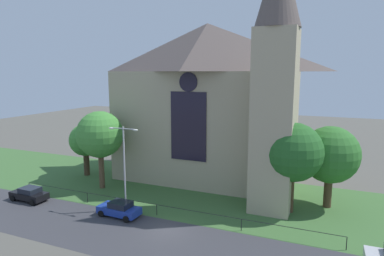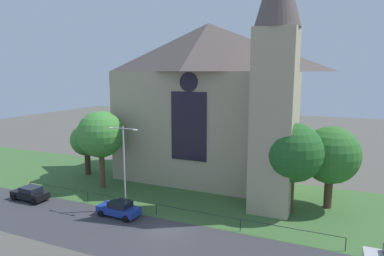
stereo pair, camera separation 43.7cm
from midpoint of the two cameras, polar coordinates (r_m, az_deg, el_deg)
name	(u,v)px [view 1 (the left image)]	position (r m, az deg, el deg)	size (l,w,h in m)	color
ground	(206,194)	(40.00, 2.10, -10.99)	(160.00, 160.00, 0.00)	#56544C
road_asphalt	(156,240)	(30.03, -6.51, -18.26)	(120.00, 8.00, 0.01)	#38383D
grass_verge	(200,200)	(38.26, 1.01, -11.95)	(120.00, 20.00, 0.01)	#3D6633
church_building	(211,101)	(43.61, 2.89, 4.56)	(23.20, 16.20, 26.00)	tan
iron_railing	(157,206)	(34.24, -6.32, -12.86)	(34.05, 0.07, 1.13)	black
tree_right_far	(330,155)	(37.36, 21.89, -4.23)	(5.85, 5.85, 8.53)	#4C3823
tree_left_far	(85,141)	(48.03, -17.71, -2.02)	(4.29, 4.29, 7.03)	#423021
tree_right_near	(293,152)	(34.65, 16.28, -3.95)	(5.82, 5.82, 9.09)	#4C3823
tree_left_near	(100,135)	(41.80, -15.49, -1.11)	(5.56, 5.56, 9.39)	brown
streetlamp_near	(124,158)	(34.56, -11.67, -4.98)	(3.37, 0.26, 8.64)	#B2B2B7
parked_car_black	(29,194)	(41.84, -25.93, -9.95)	(4.25, 2.11, 1.51)	black
parked_car_blue	(119,209)	(34.74, -12.45, -13.12)	(4.27, 2.16, 1.51)	#1E3899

